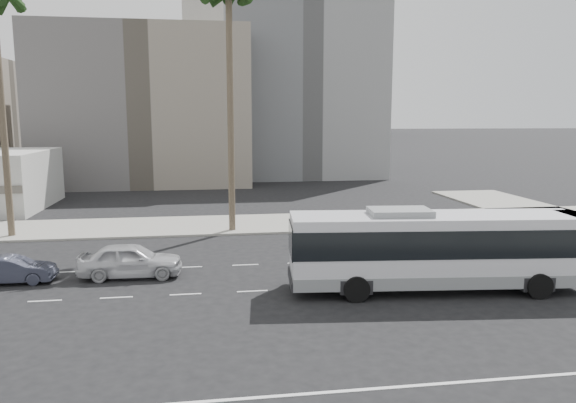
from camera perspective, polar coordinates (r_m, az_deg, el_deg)
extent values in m
plane|color=black|center=(25.45, 3.04, -9.15)|extent=(700.00, 700.00, 0.00)
cube|color=gray|center=(40.27, -1.36, -2.30)|extent=(120.00, 7.00, 0.15)
cube|color=slate|center=(69.09, -14.60, 9.52)|extent=(24.00, 18.00, 18.00)
cube|color=slate|center=(76.97, 1.21, 12.68)|extent=(20.00, 20.00, 26.00)
cube|color=beige|center=(274.09, -8.03, 11.72)|extent=(42.00, 42.00, 44.00)
cube|color=beige|center=(278.65, -8.21, 19.55)|extent=(26.00, 26.00, 32.00)
cube|color=#535B63|center=(259.99, 2.72, 14.83)|extent=(26.00, 26.00, 70.00)
cube|color=#535B63|center=(294.26, 6.46, 13.11)|extent=(22.00, 22.00, 60.00)
cube|color=silver|center=(25.58, 15.31, -4.61)|extent=(13.39, 4.14, 2.95)
cube|color=black|center=(25.49, 15.35, -3.74)|extent=(13.46, 4.21, 1.25)
cube|color=gray|center=(25.90, 15.19, -7.43)|extent=(13.41, 4.19, 0.57)
cube|color=gray|center=(24.62, 11.83, -1.22)|extent=(2.89, 2.07, 0.34)
cube|color=#262628|center=(28.41, 27.04, -1.26)|extent=(0.87, 2.10, 0.34)
cylinder|color=black|center=(26.70, 24.82, -7.84)|extent=(1.14, 0.34, 1.14)
cylinder|color=black|center=(29.07, 21.68, -6.32)|extent=(1.14, 0.34, 1.14)
cylinder|color=black|center=(23.36, 7.80, -9.42)|extent=(1.14, 0.34, 1.14)
cylinder|color=black|center=(26.03, 6.00, -7.46)|extent=(1.14, 0.34, 1.14)
imported|color=silver|center=(28.09, -16.27, -5.95)|extent=(2.15, 5.07, 1.71)
imported|color=#303341|center=(29.21, -27.13, -6.44)|extent=(1.39, 3.95, 1.30)
cylinder|color=brown|center=(37.00, -6.08, 8.85)|extent=(0.43, 0.43, 15.78)
cylinder|color=brown|center=(39.46, -27.88, 7.35)|extent=(0.47, 0.47, 15.05)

